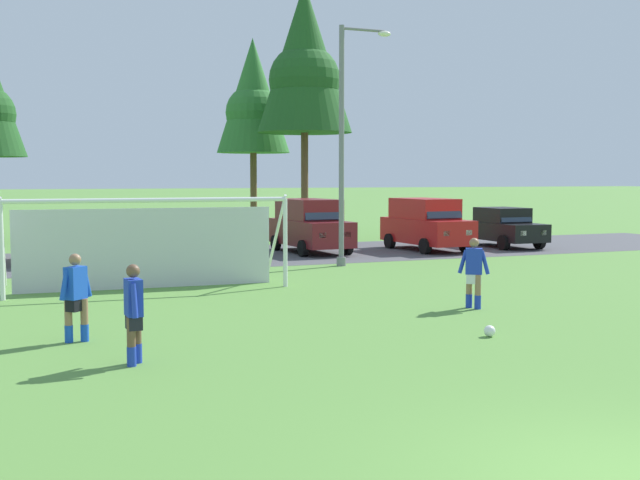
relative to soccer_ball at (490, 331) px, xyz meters
The scene contains 16 objects.
ground_plane 8.71m from the soccer_ball, 108.64° to the left, with size 400.00×400.00×0.00m, color #598C3D.
parking_lot_strip 17.29m from the soccer_ball, 99.26° to the left, with size 52.00×8.40×0.01m, color #4C4C51.
soccer_ball is the anchor object (origin of this frame).
soccer_goal 10.30m from the soccer_ball, 118.51° to the left, with size 7.49×2.24×2.57m.
player_midfield_center 6.68m from the soccer_ball, behind, with size 0.28×0.74×1.64m.
player_defender_far 7.78m from the soccer_ball, 161.38° to the left, with size 0.65×0.50×1.64m.
player_winger_left 3.39m from the soccer_ball, 62.28° to the left, with size 0.62×0.54×1.64m.
parked_car_slot_center_left 18.42m from the soccer_ball, 111.38° to the left, with size 2.26×4.31×1.72m.
parked_car_slot_center 18.41m from the soccer_ball, 96.70° to the left, with size 2.19×4.28×1.72m.
parked_car_slot_center_right 16.83m from the soccer_ball, 92.93° to the left, with size 2.25×4.31×1.72m.
parked_car_slot_right 17.50m from the soccer_ball, 79.88° to the left, with size 2.29×4.68×2.16m.
parked_car_slot_far_right 18.14m from the soccer_ball, 64.09° to the left, with size 2.27×4.67×2.16m.
parked_car_slot_end 20.22m from the soccer_ball, 54.16° to the left, with size 2.07×4.22×1.72m.
tree_center_back 29.75m from the soccer_ball, 81.54° to the left, with size 3.93×3.93×10.47m.
tree_mid_right 26.56m from the soccer_ball, 77.03° to the left, with size 4.73×4.73×12.62m.
street_lamp 13.15m from the soccer_ball, 78.70° to the left, with size 2.00×0.32×8.15m.
Camera 1 is at (-5.85, -5.87, 3.03)m, focal length 44.57 mm.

